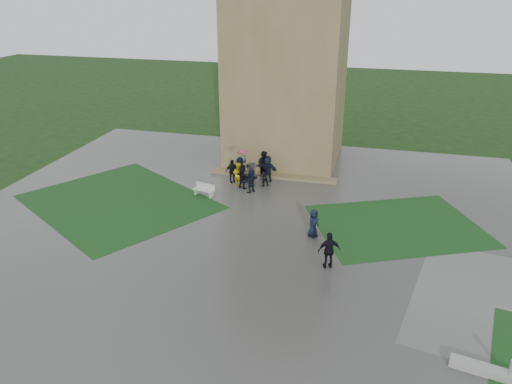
% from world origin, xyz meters
% --- Properties ---
extents(ground, '(120.00, 120.00, 0.00)m').
position_xyz_m(ground, '(0.00, 0.00, 0.00)').
color(ground, black).
extents(plaza, '(34.00, 34.00, 0.02)m').
position_xyz_m(plaza, '(0.00, 2.00, 0.01)').
color(plaza, '#3A3A38').
rests_on(plaza, ground).
extents(lawn_inset_left, '(14.10, 13.46, 0.01)m').
position_xyz_m(lawn_inset_left, '(-8.50, 4.00, 0.03)').
color(lawn_inset_left, '#123514').
rests_on(lawn_inset_left, plaza).
extents(lawn_inset_right, '(11.12, 10.15, 0.01)m').
position_xyz_m(lawn_inset_right, '(8.50, 5.00, 0.03)').
color(lawn_inset_right, '#123514').
rests_on(lawn_inset_right, plaza).
extents(tower, '(8.00, 8.00, 18.00)m').
position_xyz_m(tower, '(0.00, 15.00, 9.00)').
color(tower, brown).
rests_on(tower, ground).
extents(tower_plinth, '(9.00, 0.80, 0.22)m').
position_xyz_m(tower_plinth, '(0.00, 10.60, 0.13)').
color(tower_plinth, brown).
rests_on(tower_plinth, plaza).
extents(bench, '(1.50, 0.80, 0.83)m').
position_xyz_m(bench, '(-3.58, 6.28, 0.45)').
color(bench, '#B7B6B2').
rests_on(bench, plaza).
extents(visitor_cluster, '(3.74, 4.07, 2.61)m').
position_xyz_m(visitor_cluster, '(-1.40, 9.09, 1.01)').
color(visitor_cluster, black).
rests_on(visitor_cluster, plaza).
extents(pedestrian_mid, '(0.82, 0.93, 1.60)m').
position_xyz_m(pedestrian_mid, '(4.03, 2.54, 0.82)').
color(pedestrian_mid, black).
rests_on(pedestrian_mid, plaza).
extents(pedestrian_near, '(1.26, 0.98, 1.88)m').
position_xyz_m(pedestrian_near, '(5.22, -0.44, 0.96)').
color(pedestrian_near, black).
rests_on(pedestrian_near, plaza).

